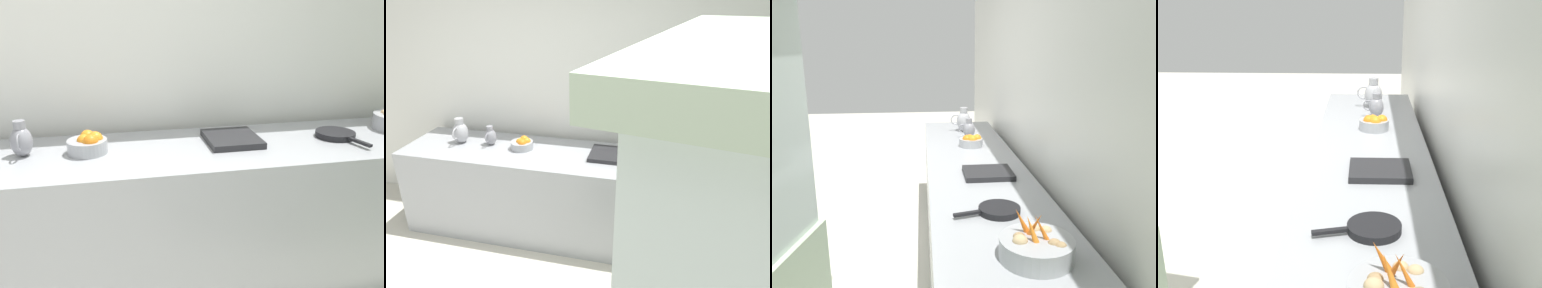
{
  "view_description": "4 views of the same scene",
  "coord_description": "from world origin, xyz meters",
  "views": [
    {
      "loc": [
        0.64,
        -0.16,
        1.63
      ],
      "look_at": [
        -1.32,
        0.25,
        0.94
      ],
      "focal_mm": 38.39,
      "sensor_mm": 36.0,
      "label": 1
    },
    {
      "loc": [
        1.36,
        0.95,
        2.25
      ],
      "look_at": [
        -1.43,
        0.28,
        1.01
      ],
      "focal_mm": 32.87,
      "sensor_mm": 36.0,
      "label": 2
    },
    {
      "loc": [
        -1.08,
        3.16,
        1.78
      ],
      "look_at": [
        -1.4,
        0.04,
        0.98
      ],
      "focal_mm": 37.12,
      "sensor_mm": 36.0,
      "label": 3
    },
    {
      "loc": [
        -1.44,
        2.88,
        1.86
      ],
      "look_at": [
        -1.35,
        0.21,
        0.93
      ],
      "focal_mm": 42.94,
      "sensor_mm": 36.0,
      "label": 4
    }
  ],
  "objects": [
    {
      "name": "tile_wall_left",
      "position": [
        -1.95,
        0.74,
        1.5
      ],
      "size": [
        0.1,
        7.63,
        3.0
      ],
      "primitive_type": "cube",
      "color": "silver",
      "rests_on": "ground_plane"
    },
    {
      "name": "prep_counter",
      "position": [
        -1.47,
        0.24,
        0.43
      ],
      "size": [
        0.74,
        3.33,
        0.87
      ],
      "primitive_type": "cube",
      "color": "#9EA0A5",
      "rests_on": "ground_plane"
    },
    {
      "name": "orange_bowl",
      "position": [
        -1.5,
        -0.28,
        0.92
      ],
      "size": [
        0.21,
        0.21,
        0.11
      ],
      "color": "#9EA0A5",
      "rests_on": "prep_counter"
    },
    {
      "name": "metal_pitcher_short",
      "position": [
        -1.52,
        -0.62,
        0.96
      ],
      "size": [
        0.16,
        0.11,
        0.19
      ],
      "color": "gray",
      "rests_on": "prep_counter"
    },
    {
      "name": "counter_sink_basin",
      "position": [
        -1.52,
        0.53,
        0.89
      ],
      "size": [
        0.34,
        0.3,
        0.04
      ],
      "primitive_type": "cube",
      "color": "#232326",
      "rests_on": "prep_counter"
    },
    {
      "name": "skillet_on_counter",
      "position": [
        -1.48,
        1.17,
        0.89
      ],
      "size": [
        0.38,
        0.23,
        0.03
      ],
      "color": "black",
      "rests_on": "prep_counter"
    }
  ]
}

